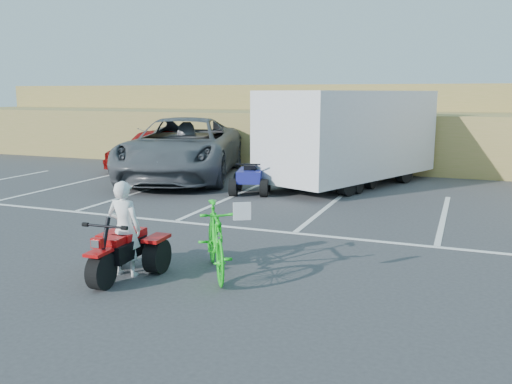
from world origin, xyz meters
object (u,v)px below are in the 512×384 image
(green_dirt_bike, at_px, (216,240))
(quad_atv_blue, at_px, (251,193))
(red_trike_atv, at_px, (121,278))
(red_car, at_px, (156,148))
(cargo_trailer, at_px, (350,135))
(quad_atv_green, at_px, (350,190))
(rider, at_px, (124,228))
(grey_pickup, at_px, (183,148))

(green_dirt_bike, height_order, quad_atv_blue, green_dirt_bike)
(red_trike_atv, distance_m, red_car, 12.23)
(red_trike_atv, distance_m, quad_atv_blue, 7.22)
(red_trike_atv, xyz_separation_m, red_car, (-5.97, 10.65, 0.74))
(cargo_trailer, distance_m, quad_atv_green, 1.74)
(rider, relative_size, green_dirt_bike, 0.79)
(grey_pickup, bearing_deg, rider, -83.13)
(cargo_trailer, bearing_deg, rider, -75.53)
(green_dirt_bike, xyz_separation_m, red_car, (-7.24, 9.98, 0.19))
(red_car, height_order, quad_atv_blue, red_car)
(rider, xyz_separation_m, quad_atv_blue, (-0.78, 7.03, -0.73))
(cargo_trailer, height_order, quad_atv_green, cargo_trailer)
(green_dirt_bike, height_order, red_car, red_car)
(red_car, height_order, cargo_trailer, cargo_trailer)
(grey_pickup, distance_m, red_car, 2.69)
(grey_pickup, relative_size, quad_atv_green, 5.05)
(cargo_trailer, bearing_deg, green_dirt_bike, -67.93)
(grey_pickup, xyz_separation_m, cargo_trailer, (5.34, 0.62, 0.54))
(green_dirt_bike, bearing_deg, quad_atv_blue, 75.51)
(cargo_trailer, bearing_deg, quad_atv_blue, -109.72)
(rider, relative_size, grey_pickup, 0.21)
(red_car, distance_m, quad_atv_green, 7.91)
(red_trike_atv, bearing_deg, quad_atv_blue, 93.19)
(red_car, bearing_deg, red_trike_atv, -57.18)
(green_dirt_bike, bearing_deg, quad_atv_green, 55.10)
(red_car, bearing_deg, green_dirt_bike, -50.51)
(green_dirt_bike, height_order, quad_atv_green, green_dirt_bike)
(green_dirt_bike, distance_m, cargo_trailer, 8.96)
(red_car, xyz_separation_m, quad_atv_green, (7.64, -1.90, -0.74))
(grey_pickup, xyz_separation_m, quad_atv_green, (5.56, -0.20, -0.97))
(rider, relative_size, red_car, 0.34)
(quad_atv_green, bearing_deg, cargo_trailer, 118.91)
(quad_atv_green, bearing_deg, quad_atv_blue, -133.51)
(green_dirt_bike, height_order, grey_pickup, grey_pickup)
(green_dirt_bike, relative_size, red_car, 0.42)
(grey_pickup, bearing_deg, red_car, 123.97)
(grey_pickup, xyz_separation_m, quad_atv_blue, (3.10, -1.78, -0.97))
(red_trike_atv, distance_m, rider, 0.75)
(rider, height_order, cargo_trailer, cargo_trailer)
(red_trike_atv, relative_size, quad_atv_green, 1.02)
(grey_pickup, bearing_deg, quad_atv_blue, -46.81)
(rider, height_order, red_car, red_car)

